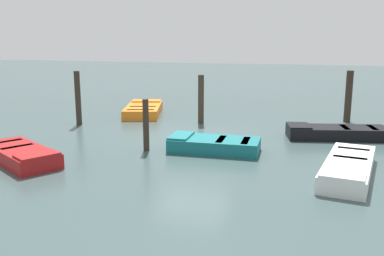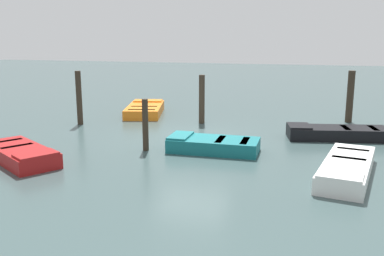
# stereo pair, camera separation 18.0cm
# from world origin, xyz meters

# --- Properties ---
(ground_plane) EXTENTS (80.00, 80.00, 0.00)m
(ground_plane) POSITION_xyz_m (0.00, 0.00, 0.00)
(ground_plane) COLOR #384C4C
(rowboat_white) EXTENTS (1.66, 3.61, 0.46)m
(rowboat_white) POSITION_xyz_m (-4.81, 2.87, 0.22)
(rowboat_white) COLOR silver
(rowboat_white) RESTS_ON ground_plane
(rowboat_red) EXTENTS (3.04, 2.49, 0.46)m
(rowboat_red) POSITION_xyz_m (3.82, 3.97, 0.22)
(rowboat_red) COLOR maroon
(rowboat_red) RESTS_ON ground_plane
(rowboat_orange) EXTENTS (2.20, 3.37, 0.46)m
(rowboat_orange) POSITION_xyz_m (3.25, -3.80, 0.22)
(rowboat_orange) COLOR orange
(rowboat_orange) RESTS_ON ground_plane
(rowboat_black) EXTENTS (3.46, 1.73, 0.46)m
(rowboat_black) POSITION_xyz_m (-4.74, -1.22, 0.22)
(rowboat_black) COLOR black
(rowboat_black) RESTS_ON ground_plane
(rowboat_teal) EXTENTS (2.70, 1.27, 0.46)m
(rowboat_teal) POSITION_xyz_m (-1.08, 1.50, 0.22)
(rowboat_teal) COLOR #14666B
(rowboat_teal) RESTS_ON ground_plane
(mooring_piling_center) EXTENTS (0.27, 0.27, 2.07)m
(mooring_piling_center) POSITION_xyz_m (-5.34, -4.40, 1.04)
(mooring_piling_center) COLOR #33281E
(mooring_piling_center) RESTS_ON ground_plane
(mooring_piling_far_left) EXTENTS (0.22, 0.22, 2.10)m
(mooring_piling_far_left) POSITION_xyz_m (4.87, -1.02, 1.05)
(mooring_piling_far_left) COLOR #33281E
(mooring_piling_far_left) RESTS_ON ground_plane
(mooring_piling_near_left) EXTENTS (0.23, 0.23, 1.92)m
(mooring_piling_near_left) POSITION_xyz_m (0.33, -2.57, 0.96)
(mooring_piling_near_left) COLOR #33281E
(mooring_piling_near_left) RESTS_ON ground_plane
(mooring_piling_mid_right) EXTENTS (0.18, 0.18, 1.58)m
(mooring_piling_mid_right) POSITION_xyz_m (0.92, 1.92, 0.79)
(mooring_piling_mid_right) COLOR #33281E
(mooring_piling_mid_right) RESTS_ON ground_plane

